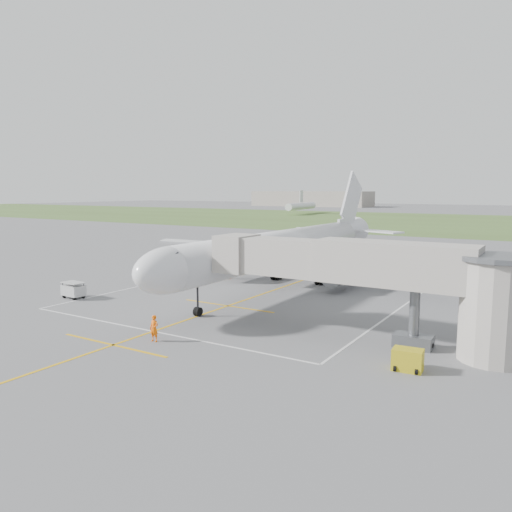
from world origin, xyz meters
The scene contains 10 objects.
ground centered at (0.00, 0.00, 0.00)m, with size 700.00×700.00×0.00m, color #59595B.
grass_strip centered at (0.00, 130.00, 0.01)m, with size 700.00×120.00×0.02m, color #415A27.
apron_markings centered at (0.00, -5.82, 0.01)m, with size 28.20×60.00×0.01m.
airliner centered at (0.00, 0.75, 4.39)m, with size 38.93×46.75×13.52m.
jet_bridge centered at (15.72, -13.50, 4.74)m, with size 23.40×5.00×7.20m.
gpu_unit centered at (18.85, -18.17, 0.65)m, with size 1.86×1.39×1.33m.
baggage_cart centered at (-15.11, -15.37, 0.83)m, with size 2.45×1.59×1.63m.
ramp_worker_nose centered at (1.87, -21.85, 0.96)m, with size 0.70×0.46×1.91m, color #FF6308.
ramp_worker_wing centered at (-8.01, 2.00, 0.83)m, with size 0.81×0.63×1.66m, color #FF3708.
distant_hangars centered at (-16.15, 265.19, 5.17)m, with size 345.00×49.00×12.00m.
Camera 1 is at (26.26, -47.45, 10.76)m, focal length 35.00 mm.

